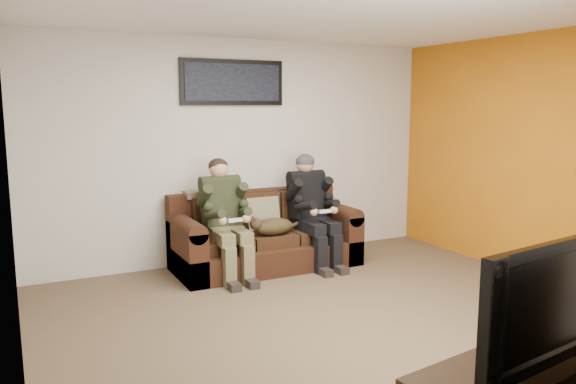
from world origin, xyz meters
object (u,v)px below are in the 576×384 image
person_left (225,212)px  cat (272,226)px  television (532,298)px  framed_poster (233,82)px  person_right (312,204)px  sofa (264,238)px

person_left → cat: 0.56m
television → person_left: bearing=88.4°
person_left → framed_poster: framed_poster is taller
framed_poster → television: size_ratio=1.06×
television → cat: bearing=80.2°
cat → framed_poster: framed_poster is taller
person_right → cat: size_ratio=1.94×
sofa → person_left: size_ratio=1.63×
cat → person_right: bearing=8.3°
person_left → sofa: bearing=18.0°
sofa → television: (-0.12, -3.77, 0.50)m
sofa → cat: size_ratio=3.16×
person_right → framed_poster: framed_poster is taller
person_left → person_right: person_right is taller
person_right → cat: bearing=-171.7°
person_left → framed_poster: bearing=59.4°
sofa → framed_poster: 1.83m
person_left → cat: (0.52, -0.08, -0.19)m
television → person_right: bearing=71.5°
cat → sofa: bearing=86.2°
person_left → person_right: (1.07, 0.00, 0.00)m
person_left → framed_poster: 1.54m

